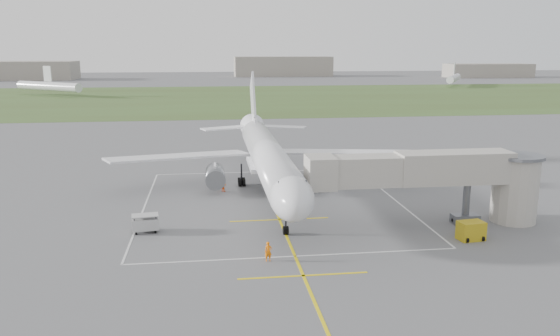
{
  "coord_description": "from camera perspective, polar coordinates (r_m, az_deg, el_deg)",
  "views": [
    {
      "loc": [
        -6.8,
        -62.06,
        16.84
      ],
      "look_at": [
        0.85,
        -4.0,
        4.0
      ],
      "focal_mm": 35.0,
      "sensor_mm": 36.0,
      "label": 1
    }
  ],
  "objects": [
    {
      "name": "ramp_worker_nose",
      "position": [
        44.56,
        -1.23,
        -8.72
      ],
      "size": [
        0.62,
        0.44,
        1.63
      ],
      "primitive_type": "imported",
      "rotation": [
        0.0,
        0.0,
        0.08
      ],
      "color": "orange",
      "rests_on": "ground"
    },
    {
      "name": "airliner",
      "position": [
        64.39,
        -1.3,
        1.22
      ],
      "size": [
        38.93,
        46.75,
        13.52
      ],
      "color": "silver",
      "rests_on": "ground"
    },
    {
      "name": "grass_strip",
      "position": [
        192.92,
        -5.5,
        7.31
      ],
      "size": [
        700.0,
        120.0,
        0.02
      ],
      "primitive_type": "cube",
      "color": "#3D5123",
      "rests_on": "ground"
    },
    {
      "name": "distant_aircraft",
      "position": [
        226.53,
        -0.48,
        9.01
      ],
      "size": [
        192.73,
        58.68,
        8.85
      ],
      "color": "silver",
      "rests_on": "ground"
    },
    {
      "name": "ground",
      "position": [
        64.67,
        -1.21,
        -2.73
      ],
      "size": [
        700.0,
        700.0,
        0.0
      ],
      "primitive_type": "plane",
      "color": "#535456",
      "rests_on": "ground"
    },
    {
      "name": "ramp_worker_wing",
      "position": [
        66.01,
        -5.95,
        -1.78
      ],
      "size": [
        0.96,
        0.96,
        1.57
      ],
      "primitive_type": "imported",
      "rotation": [
        0.0,
        0.0,
        2.34
      ],
      "color": "#F95B07",
      "rests_on": "ground"
    },
    {
      "name": "jet_bridge",
      "position": [
        54.88,
        16.94,
        -0.91
      ],
      "size": [
        23.4,
        5.0,
        7.2
      ],
      "color": "#B0AB9F",
      "rests_on": "ground"
    },
    {
      "name": "distant_hangars",
      "position": [
        327.6,
        -9.28,
        10.17
      ],
      "size": [
        345.0,
        49.0,
        12.0
      ],
      "color": "gray",
      "rests_on": "ground"
    },
    {
      "name": "gpu_unit",
      "position": [
        52.19,
        19.34,
        -6.21
      ],
      "size": [
        2.43,
        1.85,
        1.7
      ],
      "rotation": [
        0.0,
        0.0,
        0.13
      ],
      "color": "#B59A16",
      "rests_on": "ground"
    },
    {
      "name": "apron_markings",
      "position": [
        59.1,
        -0.59,
        -4.18
      ],
      "size": [
        28.2,
        60.0,
        0.01
      ],
      "color": "yellow",
      "rests_on": "ground"
    },
    {
      "name": "baggage_cart",
      "position": [
        52.78,
        -13.89,
        -5.63
      ],
      "size": [
        2.59,
        1.75,
        1.69
      ],
      "rotation": [
        0.0,
        0.0,
        0.13
      ],
      "color": "#B0B0B0",
      "rests_on": "ground"
    }
  ]
}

